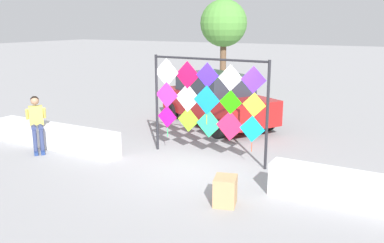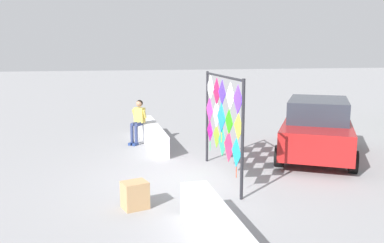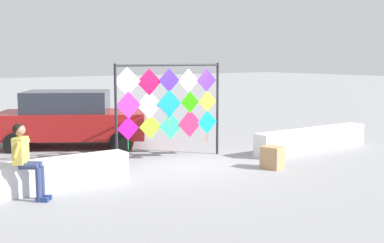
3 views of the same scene
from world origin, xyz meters
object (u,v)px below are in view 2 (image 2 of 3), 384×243
kite_display_rack (222,115)px  seated_vendor (138,118)px  cardboard_box_large (135,195)px  parked_car (317,127)px

kite_display_rack → seated_vendor: bearing=-158.7°
cardboard_box_large → seated_vendor: bearing=173.7°
seated_vendor → cardboard_box_large: 5.98m
cardboard_box_large → kite_display_rack: bearing=124.2°
kite_display_rack → seated_vendor: size_ratio=2.14×
kite_display_rack → parked_car: bearing=112.0°
kite_display_rack → parked_car: 3.83m
kite_display_rack → cardboard_box_large: bearing=-55.8°
parked_car → seated_vendor: bearing=-119.4°
kite_display_rack → cardboard_box_large: 3.12m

